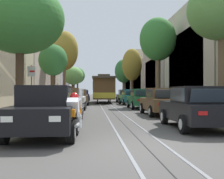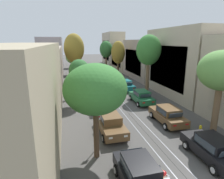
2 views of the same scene
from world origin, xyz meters
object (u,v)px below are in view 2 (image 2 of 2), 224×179
object	(u,v)px
parked_car_brown_second_left	(111,124)
street_tree_kerb_right_mid	(118,53)
street_tree_kerb_left_second	(79,71)
street_tree_kerb_left_fourth	(73,57)
parked_car_white_mid_left	(99,102)
parked_car_green_mid_right	(141,97)
parked_car_teal_fourth_right	(125,85)
street_tree_kerb_right_near	(222,72)
parked_car_brown_second_right	(168,115)
parked_car_navy_sixth_left	(83,74)
street_sign_post	(98,126)
parked_car_maroon_fifth_left	(86,80)
street_tree_kerb_left_mid	(74,49)
parked_car_black_near_right	(212,148)
pedestrian_on_left_pavement	(67,93)
parked_car_black_near_left	(140,176)
cable_car_trolley	(103,75)
street_tree_kerb_left_near	(95,89)
street_tree_kerb_left_far	(72,51)
street_tree_kerb_right_fourth	(106,49)
parked_car_brown_fourth_left	(92,88)
fire_hydrant	(200,130)
parked_car_grey_fifth_right	(116,78)

from	to	relation	value
parked_car_brown_second_left	street_tree_kerb_right_mid	xyz separation A→B (m)	(7.15, 23.52, 4.30)
street_tree_kerb_left_second	street_tree_kerb_left_fourth	size ratio (longest dim) A/B	1.00
parked_car_white_mid_left	parked_car_green_mid_right	size ratio (longest dim) A/B	1.00
parked_car_teal_fourth_right	street_tree_kerb_right_near	bearing A→B (deg)	-82.01
parked_car_brown_second_left	parked_car_brown_second_right	distance (m)	5.55
parked_car_navy_sixth_left	street_sign_post	xyz separation A→B (m)	(-1.53, -27.44, 0.84)
parked_car_green_mid_right	parked_car_maroon_fifth_left	bearing A→B (deg)	114.01
parked_car_green_mid_right	street_tree_kerb_left_mid	size ratio (longest dim) A/B	0.51
parked_car_black_near_right	pedestrian_on_left_pavement	size ratio (longest dim) A/B	2.69
parked_car_maroon_fifth_left	street_tree_kerb_right_mid	world-z (taller)	street_tree_kerb_right_mid
parked_car_black_near_right	street_tree_kerb_left_second	distance (m)	15.48
parked_car_black_near_left	pedestrian_on_left_pavement	size ratio (longest dim) A/B	2.68
parked_car_white_mid_left	street_tree_kerb_left_fourth	world-z (taller)	street_tree_kerb_left_fourth
parked_car_teal_fourth_right	cable_car_trolley	xyz separation A→B (m)	(-2.62, 4.47, 0.86)
parked_car_black_near_left	street_tree_kerb_left_fourth	world-z (taller)	street_tree_kerb_left_fourth
street_tree_kerb_left_second	parked_car_navy_sixth_left	bearing A→B (deg)	83.50
parked_car_green_mid_right	street_tree_kerb_left_near	distance (m)	12.56
street_tree_kerb_left_second	street_tree_kerb_left_far	xyz separation A→B (m)	(0.31, 33.36, 0.63)
parked_car_maroon_fifth_left	street_tree_kerb_right_mid	distance (m)	9.55
parked_car_black_near_right	street_tree_kerb_right_fourth	xyz separation A→B (m)	(2.17, 42.34, 4.40)
parked_car_brown_second_left	street_tree_kerb_left_mid	size ratio (longest dim) A/B	0.51
parked_car_brown_second_right	parked_car_green_mid_right	size ratio (longest dim) A/B	1.00
street_tree_kerb_right_fourth	cable_car_trolley	xyz separation A→B (m)	(-4.72, -19.55, -3.53)
parked_car_brown_second_left	parked_car_teal_fourth_right	distance (m)	14.33
parked_car_black_near_left	street_tree_kerb_left_mid	world-z (taller)	street_tree_kerb_left_mid
street_tree_kerb_right_near	street_tree_kerb_right_fourth	distance (m)	39.84
parked_car_navy_sixth_left	street_tree_kerb_right_mid	world-z (taller)	street_tree_kerb_right_mid
street_tree_kerb_right_fourth	cable_car_trolley	size ratio (longest dim) A/B	0.82
street_tree_kerb_left_near	parked_car_brown_second_left	bearing A→B (deg)	61.10
pedestrian_on_left_pavement	parked_car_brown_fourth_left	bearing A→B (deg)	35.13
street_tree_kerb_right_fourth	street_tree_kerb_left_fourth	bearing A→B (deg)	-140.40
street_tree_kerb_left_second	fire_hydrant	bearing A→B (deg)	-49.75
parked_car_white_mid_left	fire_hydrant	distance (m)	10.58
parked_car_navy_sixth_left	street_tree_kerb_right_near	size ratio (longest dim) A/B	0.65
parked_car_teal_fourth_right	street_sign_post	size ratio (longest dim) A/B	1.68
parked_car_maroon_fifth_left	street_tree_kerb_left_fourth	world-z (taller)	street_tree_kerb_left_fourth
parked_car_white_mid_left	cable_car_trolley	world-z (taller)	cable_car_trolley
street_tree_kerb_left_second	street_tree_kerb_right_fourth	xyz separation A→B (m)	(9.36, 29.00, 1.25)
street_tree_kerb_right_mid	pedestrian_on_left_pavement	world-z (taller)	street_tree_kerb_right_mid
parked_car_maroon_fifth_left	street_tree_kerb_left_near	size ratio (longest dim) A/B	0.72
street_tree_kerb_left_mid	street_tree_kerb_right_near	size ratio (longest dim) A/B	1.27
street_tree_kerb_left_mid	street_tree_kerb_right_fourth	world-z (taller)	street_tree_kerb_left_mid
parked_car_brown_fourth_left	cable_car_trolley	bearing A→B (deg)	62.51
parked_car_black_near_left	parked_car_navy_sixth_left	world-z (taller)	same
parked_car_navy_sixth_left	parked_car_grey_fifth_right	xyz separation A→B (m)	(5.45, -6.27, 0.00)
parked_car_black_near_right	pedestrian_on_left_pavement	xyz separation A→B (m)	(-8.71, 15.19, 0.12)
parked_car_white_mid_left	parked_car_grey_fifth_right	distance (m)	14.37
street_tree_kerb_right_mid	street_tree_kerb_left_second	bearing A→B (deg)	-120.45
parked_car_black_near_left	parked_car_grey_fifth_right	distance (m)	26.14
parked_car_green_mid_right	street_sign_post	bearing A→B (deg)	-128.26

